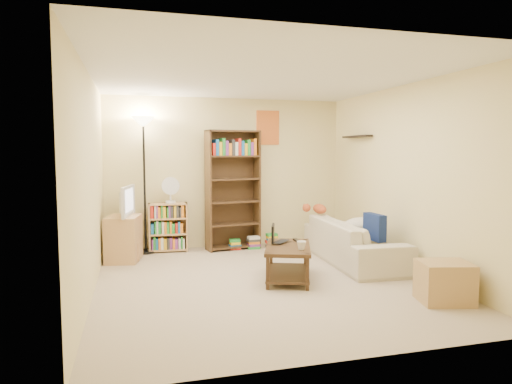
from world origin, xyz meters
TOP-DOWN VIEW (x-y plane):
  - room at (0.00, 0.01)m, footprint 4.50×4.54m
  - sofa at (1.55, 0.63)m, footprint 2.17×1.03m
  - navy_pillow at (1.63, 0.18)m, footprint 0.14×0.41m
  - cream_blanket at (1.70, 0.68)m, footprint 0.56×0.40m
  - tabby_cat at (1.32, 1.45)m, footprint 0.48×0.19m
  - coffee_table at (0.32, -0.01)m, footprint 0.84×1.10m
  - laptop at (0.32, 0.15)m, footprint 0.50×0.50m
  - laptop_screen at (0.18, 0.20)m, footprint 0.12×0.31m
  - mug at (0.40, -0.27)m, footprint 0.14×0.14m
  - tv_remote at (0.53, 0.25)m, footprint 0.06×0.18m
  - tv_stand at (-1.69, 1.58)m, footprint 0.56×0.70m
  - television at (-1.69, 1.58)m, footprint 0.81×0.40m
  - tall_bookshelf at (0.04, 1.96)m, footprint 0.91×0.42m
  - short_bookshelf at (-1.01, 2.05)m, footprint 0.62×0.28m
  - desk_fan at (-0.96, 2.01)m, footprint 0.28×0.16m
  - floor_lamp at (-1.36, 2.05)m, footprint 0.36×0.36m
  - side_table at (1.59, 1.34)m, footprint 0.45×0.45m
  - end_cabinet at (1.65, -1.26)m, footprint 0.61×0.55m
  - book_stacks at (0.41, 1.89)m, footprint 0.82×0.18m

SIDE VIEW (x-z plane):
  - book_stacks at x=0.41m, z-range -0.02..0.23m
  - end_cabinet at x=1.65m, z-range 0.00..0.44m
  - side_table at x=1.59m, z-range 0.00..0.47m
  - coffee_table at x=0.32m, z-range 0.07..0.50m
  - sofa at x=1.55m, z-range 0.00..0.61m
  - tv_stand at x=-1.69m, z-range 0.00..0.67m
  - short_bookshelf at x=-1.01m, z-range 0.00..0.79m
  - tv_remote at x=0.53m, z-range 0.43..0.46m
  - laptop at x=0.32m, z-range 0.43..0.46m
  - mug at x=0.40m, z-range 0.43..0.54m
  - cream_blanket at x=1.70m, z-range 0.40..0.64m
  - laptop_screen at x=0.18m, z-range 0.46..0.67m
  - navy_pillow at x=1.63m, z-range 0.40..0.76m
  - tabby_cat at x=1.32m, z-range 0.61..0.78m
  - television at x=-1.69m, z-range 0.67..1.11m
  - desk_fan at x=-0.96m, z-range 0.81..1.23m
  - tall_bookshelf at x=0.04m, z-range 0.06..2.01m
  - room at x=0.00m, z-range 0.36..2.88m
  - floor_lamp at x=-1.36m, z-range 0.64..2.79m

